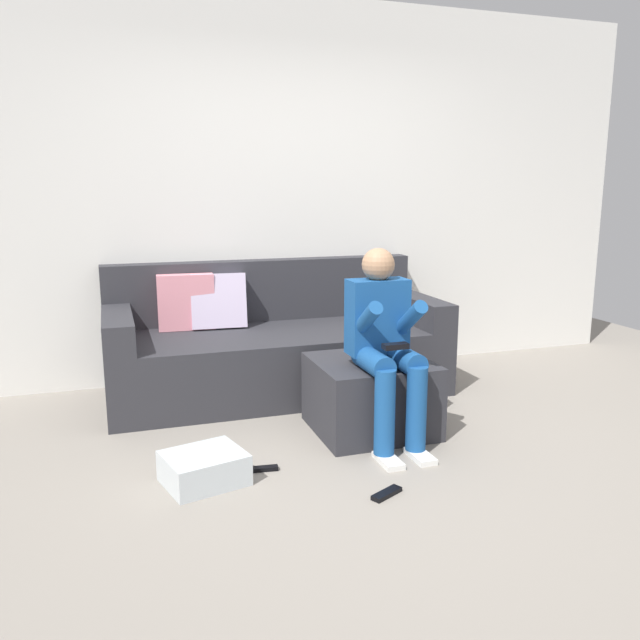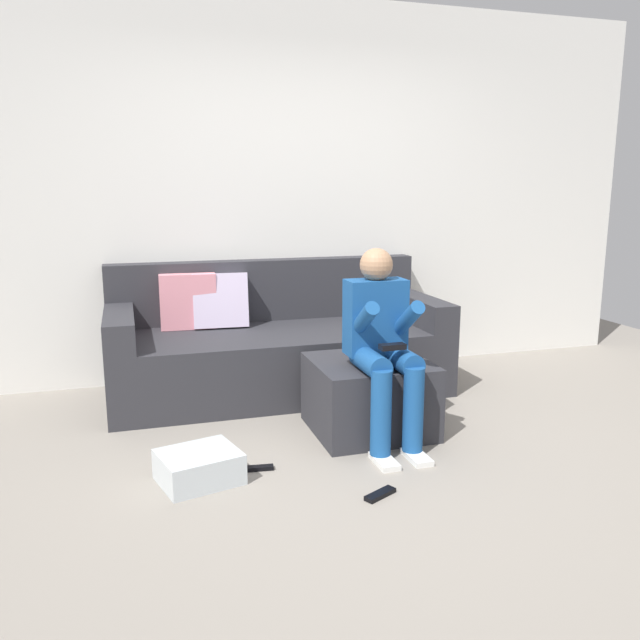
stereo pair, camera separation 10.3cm
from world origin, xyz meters
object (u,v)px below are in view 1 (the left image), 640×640
at_px(storage_bin, 204,468).
at_px(couch_sectional, 273,347).
at_px(person_seated, 385,340).
at_px(ottoman, 371,395).
at_px(remote_near_ottoman, 387,494).
at_px(remote_by_storage_bin, 259,469).

bearing_deg(storage_bin, couch_sectional, 62.78).
bearing_deg(person_seated, ottoman, 89.66).
bearing_deg(remote_near_ottoman, ottoman, 45.33).
xyz_separation_m(couch_sectional, remote_by_storage_bin, (-0.41, -1.30, -0.30)).
bearing_deg(couch_sectional, ottoman, -69.22).
xyz_separation_m(remote_near_ottoman, remote_by_storage_bin, (-0.51, 0.45, 0.00)).
relative_size(couch_sectional, storage_bin, 6.16).
bearing_deg(ottoman, couch_sectional, 110.78).
bearing_deg(ottoman, storage_bin, -159.25).
bearing_deg(couch_sectional, remote_by_storage_bin, -107.41).
xyz_separation_m(ottoman, person_seated, (-0.00, -0.20, 0.38)).
xyz_separation_m(couch_sectional, remote_near_ottoman, (0.11, -1.76, -0.30)).
bearing_deg(person_seated, remote_by_storage_bin, -168.18).
xyz_separation_m(couch_sectional, storage_bin, (-0.69, -1.35, -0.24)).
bearing_deg(storage_bin, remote_by_storage_bin, 8.54).
relative_size(ottoman, remote_by_storage_bin, 3.37).
bearing_deg(storage_bin, ottoman, 20.75).
distance_m(couch_sectional, storage_bin, 1.53).
bearing_deg(person_seated, couch_sectional, 107.41).
bearing_deg(couch_sectional, person_seated, -72.59).
height_order(couch_sectional, storage_bin, couch_sectional).
height_order(storage_bin, remote_near_ottoman, storage_bin).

